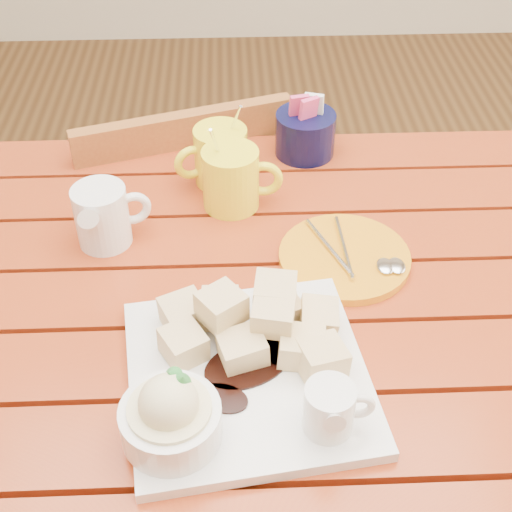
{
  "coord_description": "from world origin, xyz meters",
  "views": [
    {
      "loc": [
        -0.0,
        -0.68,
        1.41
      ],
      "look_at": [
        0.02,
        -0.01,
        0.82
      ],
      "focal_mm": 50.0,
      "sensor_mm": 36.0,
      "label": 1
    }
  ],
  "objects_px": {
    "coffee_mug_left": "(219,155)",
    "chair_far": "(182,242)",
    "coffee_mug_right": "(233,178)",
    "orange_saucer": "(346,257)",
    "table": "(240,348)",
    "dessert_plate": "(235,372)"
  },
  "relations": [
    {
      "from": "table",
      "to": "orange_saucer",
      "type": "relative_size",
      "value": 6.53
    },
    {
      "from": "coffee_mug_left",
      "to": "orange_saucer",
      "type": "distance_m",
      "value": 0.27
    },
    {
      "from": "coffee_mug_right",
      "to": "chair_far",
      "type": "height_order",
      "value": "coffee_mug_right"
    },
    {
      "from": "table",
      "to": "chair_far",
      "type": "relative_size",
      "value": 1.48
    },
    {
      "from": "coffee_mug_right",
      "to": "orange_saucer",
      "type": "xyz_separation_m",
      "value": [
        0.15,
        -0.14,
        -0.04
      ]
    },
    {
      "from": "orange_saucer",
      "to": "coffee_mug_left",
      "type": "bearing_deg",
      "value": 130.73
    },
    {
      "from": "coffee_mug_left",
      "to": "orange_saucer",
      "type": "bearing_deg",
      "value": -70.05
    },
    {
      "from": "dessert_plate",
      "to": "orange_saucer",
      "type": "bearing_deg",
      "value": 54.38
    },
    {
      "from": "table",
      "to": "orange_saucer",
      "type": "distance_m",
      "value": 0.2
    },
    {
      "from": "table",
      "to": "coffee_mug_left",
      "type": "xyz_separation_m",
      "value": [
        -0.02,
        0.26,
        0.16
      ]
    },
    {
      "from": "table",
      "to": "dessert_plate",
      "type": "distance_m",
      "value": 0.21
    },
    {
      "from": "dessert_plate",
      "to": "coffee_mug_left",
      "type": "height_order",
      "value": "coffee_mug_left"
    },
    {
      "from": "coffee_mug_right",
      "to": "chair_far",
      "type": "distance_m",
      "value": 0.45
    },
    {
      "from": "coffee_mug_left",
      "to": "coffee_mug_right",
      "type": "xyz_separation_m",
      "value": [
        0.02,
        -0.06,
        0.0
      ]
    },
    {
      "from": "dessert_plate",
      "to": "coffee_mug_right",
      "type": "relative_size",
      "value": 2.17
    },
    {
      "from": "coffee_mug_left",
      "to": "chair_far",
      "type": "height_order",
      "value": "coffee_mug_left"
    },
    {
      "from": "coffee_mug_right",
      "to": "coffee_mug_left",
      "type": "bearing_deg",
      "value": 110.21
    },
    {
      "from": "chair_far",
      "to": "table",
      "type": "bearing_deg",
      "value": 86.38
    },
    {
      "from": "dessert_plate",
      "to": "chair_far",
      "type": "relative_size",
      "value": 0.38
    },
    {
      "from": "table",
      "to": "coffee_mug_right",
      "type": "distance_m",
      "value": 0.25
    },
    {
      "from": "dessert_plate",
      "to": "coffee_mug_left",
      "type": "xyz_separation_m",
      "value": [
        -0.02,
        0.42,
        0.02
      ]
    },
    {
      "from": "dessert_plate",
      "to": "coffee_mug_left",
      "type": "relative_size",
      "value": 2.22
    }
  ]
}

